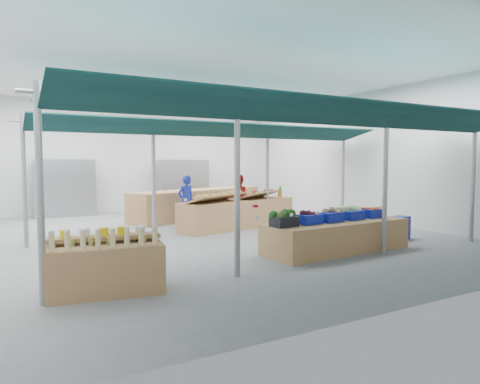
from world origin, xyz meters
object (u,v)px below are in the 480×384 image
Objects in this scene: veg_counter at (337,236)px; crate_stack at (400,228)px; bottle_shelf at (106,266)px; vendor_left at (186,201)px; vendor_right at (238,198)px; fruit_counter at (238,214)px.

veg_counter is 5.82× the size of crate_stack.
vendor_left reaches higher than bottle_shelf.
crate_stack is at bearing 4.36° from veg_counter.
crate_stack is at bearing 99.32° from vendor_right.
bottle_shelf is 1.12× the size of vendor_right.
vendor_left is (-1.46, 5.04, 0.44)m from veg_counter.
veg_counter is at bearing -100.06° from fruit_counter.
crate_stack is (7.36, 0.92, -0.11)m from bottle_shelf.
vendor_left is (-3.83, 4.73, 0.48)m from crate_stack.
vendor_left is 1.80m from vendor_right.
fruit_counter is 2.50× the size of vendor_left.
fruit_counter is at bearing 47.51° from vendor_right.
fruit_counter is at bearing 123.61° from vendor_left.
veg_counter is 2.20× the size of vendor_left.
vendor_left is 1.00× the size of vendor_right.
vendor_right is at bearing 47.51° from fruit_counter.
vendor_left is at bearing -13.87° from vendor_right.
crate_stack is 0.38× the size of vendor_left.
vendor_left reaches higher than fruit_counter.
vendor_left and vendor_right have the same top height.
vendor_left is (3.54, 5.64, 0.37)m from bottle_shelf.
crate_stack is 6.10m from vendor_left.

